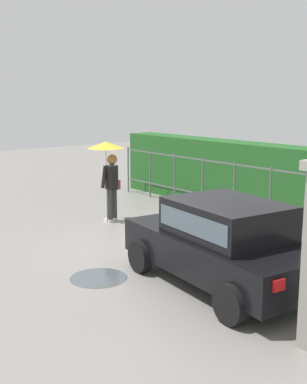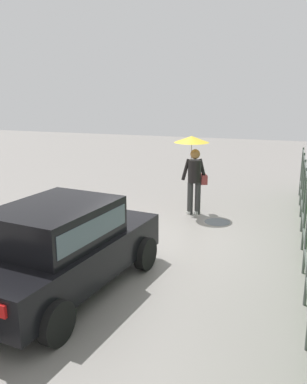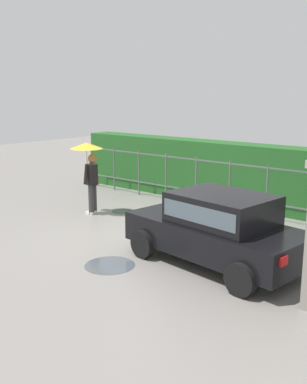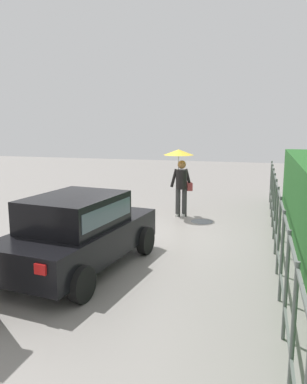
# 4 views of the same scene
# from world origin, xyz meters

# --- Properties ---
(ground_plane) EXTENTS (40.00, 40.00, 0.00)m
(ground_plane) POSITION_xyz_m (0.00, 0.00, 0.00)
(ground_plane) COLOR gray
(car) EXTENTS (3.90, 2.24, 1.48)m
(car) POSITION_xyz_m (2.30, -0.48, 0.80)
(car) COLOR black
(car) RESTS_ON ground
(pedestrian) EXTENTS (0.90, 0.90, 2.05)m
(pedestrian) POSITION_xyz_m (-2.54, 0.53, 1.44)
(pedestrian) COLOR #333333
(pedestrian) RESTS_ON ground
(fence_section) EXTENTS (11.69, 0.05, 1.50)m
(fence_section) POSITION_xyz_m (0.37, 3.25, 0.82)
(fence_section) COLOR #59605B
(fence_section) RESTS_ON ground
(hedge_row) EXTENTS (12.64, 0.90, 1.90)m
(hedge_row) POSITION_xyz_m (0.37, 4.16, 0.95)
(hedge_row) COLOR #235B23
(hedge_row) RESTS_ON ground
(puddle_near) EXTENTS (1.03, 1.03, 0.00)m
(puddle_near) POSITION_xyz_m (0.68, -1.90, 0.00)
(puddle_near) COLOR #4C545B
(puddle_near) RESTS_ON ground
(puddle_far) EXTENTS (0.65, 0.65, 0.00)m
(puddle_far) POSITION_xyz_m (-2.02, 1.29, 0.00)
(puddle_far) COLOR #4C545B
(puddle_far) RESTS_ON ground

